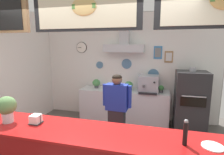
% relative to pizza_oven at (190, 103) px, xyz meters
% --- Properties ---
extents(back_wall_assembly, '(4.85, 3.00, 2.90)m').
position_rel_pizza_oven_xyz_m(back_wall_assembly, '(-1.61, 0.41, 0.83)').
color(back_wall_assembly, '#9E9E99').
rests_on(back_wall_assembly, ground_plane).
extents(back_prep_counter, '(2.33, 0.56, 0.88)m').
position_rel_pizza_oven_xyz_m(back_prep_counter, '(-1.61, 0.22, -0.30)').
color(back_prep_counter, silver).
rests_on(back_prep_counter, ground_plane).
extents(pizza_oven, '(0.69, 0.68, 1.57)m').
position_rel_pizza_oven_xyz_m(pizza_oven, '(0.00, 0.00, 0.00)').
color(pizza_oven, '#232326').
rests_on(pizza_oven, ground_plane).
extents(shop_worker, '(0.58, 0.24, 1.50)m').
position_rel_pizza_oven_xyz_m(shop_worker, '(-1.50, -1.05, 0.07)').
color(shop_worker, '#232328').
rests_on(shop_worker, ground_plane).
extents(espresso_machine, '(0.49, 0.51, 0.42)m').
position_rel_pizza_oven_xyz_m(espresso_machine, '(-0.98, 0.19, 0.35)').
color(espresso_machine, '#A3A5AD').
rests_on(espresso_machine, back_prep_counter).
extents(potted_oregano, '(0.14, 0.14, 0.19)m').
position_rel_pizza_oven_xyz_m(potted_oregano, '(-0.66, 0.18, 0.25)').
color(potted_oregano, '#4C4C51').
rests_on(potted_oregano, back_prep_counter).
extents(potted_rosemary, '(0.21, 0.21, 0.25)m').
position_rel_pizza_oven_xyz_m(potted_rosemary, '(-1.48, 0.18, 0.29)').
color(potted_rosemary, beige).
rests_on(potted_rosemary, back_prep_counter).
extents(potted_sage, '(0.22, 0.22, 0.25)m').
position_rel_pizza_oven_xyz_m(potted_sage, '(-2.39, 0.26, 0.28)').
color(potted_sage, '#4C4C51').
rests_on(potted_sage, back_prep_counter).
extents(condiment_plate, '(0.21, 0.21, 0.01)m').
position_rel_pizza_oven_xyz_m(condiment_plate, '(-0.19, -2.49, 0.32)').
color(condiment_plate, white).
rests_on(condiment_plate, service_counter).
extents(basil_vase, '(0.24, 0.24, 0.35)m').
position_rel_pizza_oven_xyz_m(basil_vase, '(-2.64, -2.51, 0.50)').
color(basil_vase, silver).
rests_on(basil_vase, service_counter).
extents(pepper_grinder, '(0.05, 0.05, 0.28)m').
position_rel_pizza_oven_xyz_m(pepper_grinder, '(-0.46, -2.52, 0.45)').
color(pepper_grinder, black).
rests_on(pepper_grinder, service_counter).
extents(napkin_holder, '(0.15, 0.14, 0.13)m').
position_rel_pizza_oven_xyz_m(napkin_holder, '(-2.26, -2.45, 0.36)').
color(napkin_holder, '#262628').
rests_on(napkin_holder, service_counter).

